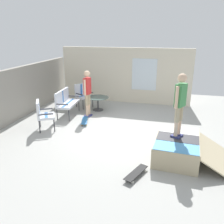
{
  "coord_description": "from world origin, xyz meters",
  "views": [
    {
      "loc": [
        -6.93,
        -1.66,
        3.18
      ],
      "look_at": [
        0.12,
        0.17,
        0.7
      ],
      "focal_mm": 38.03,
      "sensor_mm": 36.0,
      "label": 1
    }
  ],
  "objects_px": {
    "skate_ramp": "(178,147)",
    "person_skater": "(180,101)",
    "skateboard_by_bench": "(85,121)",
    "patio_table": "(98,101)",
    "person_watching": "(87,90)",
    "patio_chair_by_wall": "(42,113)",
    "skateboard_spare": "(136,173)",
    "patio_bench": "(65,100)",
    "patio_chair_near_house": "(83,93)"
  },
  "relations": [
    {
      "from": "patio_chair_by_wall",
      "to": "skateboard_spare",
      "type": "relative_size",
      "value": 1.25
    },
    {
      "from": "skate_ramp",
      "to": "skateboard_spare",
      "type": "distance_m",
      "value": 1.52
    },
    {
      "from": "person_skater",
      "to": "skateboard_spare",
      "type": "height_order",
      "value": "person_skater"
    },
    {
      "from": "skate_ramp",
      "to": "patio_bench",
      "type": "bearing_deg",
      "value": 61.92
    },
    {
      "from": "person_watching",
      "to": "person_skater",
      "type": "distance_m",
      "value": 4.12
    },
    {
      "from": "person_skater",
      "to": "skateboard_by_bench",
      "type": "distance_m",
      "value": 3.89
    },
    {
      "from": "patio_chair_near_house",
      "to": "skateboard_by_bench",
      "type": "height_order",
      "value": "patio_chair_near_house"
    },
    {
      "from": "patio_bench",
      "to": "patio_chair_near_house",
      "type": "distance_m",
      "value": 1.3
    },
    {
      "from": "patio_bench",
      "to": "person_watching",
      "type": "distance_m",
      "value": 1.0
    },
    {
      "from": "patio_bench",
      "to": "person_watching",
      "type": "height_order",
      "value": "person_watching"
    },
    {
      "from": "patio_chair_near_house",
      "to": "person_watching",
      "type": "distance_m",
      "value": 1.4
    },
    {
      "from": "skate_ramp",
      "to": "patio_table",
      "type": "height_order",
      "value": "patio_table"
    },
    {
      "from": "person_watching",
      "to": "skateboard_by_bench",
      "type": "bearing_deg",
      "value": -170.32
    },
    {
      "from": "patio_chair_by_wall",
      "to": "person_skater",
      "type": "height_order",
      "value": "person_skater"
    },
    {
      "from": "patio_chair_by_wall",
      "to": "skateboard_by_bench",
      "type": "bearing_deg",
      "value": -49.56
    },
    {
      "from": "patio_table",
      "to": "person_watching",
      "type": "xyz_separation_m",
      "value": [
        -0.81,
        0.15,
        0.66
      ]
    },
    {
      "from": "skate_ramp",
      "to": "patio_chair_by_wall",
      "type": "xyz_separation_m",
      "value": [
        0.75,
        4.41,
        0.34
      ]
    },
    {
      "from": "skate_ramp",
      "to": "person_watching",
      "type": "bearing_deg",
      "value": 54.62
    },
    {
      "from": "skate_ramp",
      "to": "skateboard_by_bench",
      "type": "bearing_deg",
      "value": 62.64
    },
    {
      "from": "patio_chair_by_wall",
      "to": "person_watching",
      "type": "bearing_deg",
      "value": -30.71
    },
    {
      "from": "patio_table",
      "to": "skateboard_spare",
      "type": "relative_size",
      "value": 1.1
    },
    {
      "from": "person_watching",
      "to": "skateboard_by_bench",
      "type": "relative_size",
      "value": 2.18
    },
    {
      "from": "patio_bench",
      "to": "patio_chair_near_house",
      "type": "relative_size",
      "value": 1.26
    },
    {
      "from": "patio_table",
      "to": "person_watching",
      "type": "bearing_deg",
      "value": 169.48
    },
    {
      "from": "skateboard_spare",
      "to": "patio_table",
      "type": "bearing_deg",
      "value": 27.78
    },
    {
      "from": "person_watching",
      "to": "patio_chair_near_house",
      "type": "bearing_deg",
      "value": 29.82
    },
    {
      "from": "patio_bench",
      "to": "person_skater",
      "type": "xyz_separation_m",
      "value": [
        -2.23,
        -4.24,
        0.9
      ]
    },
    {
      "from": "patio_chair_by_wall",
      "to": "skateboard_spare",
      "type": "distance_m",
      "value": 4.01
    },
    {
      "from": "skateboard_spare",
      "to": "skate_ramp",
      "type": "bearing_deg",
      "value": -38.19
    },
    {
      "from": "patio_chair_near_house",
      "to": "patio_chair_by_wall",
      "type": "relative_size",
      "value": 1.0
    },
    {
      "from": "patio_bench",
      "to": "patio_chair_near_house",
      "type": "xyz_separation_m",
      "value": [
        1.28,
        -0.23,
        -0.0
      ]
    },
    {
      "from": "patio_chair_by_wall",
      "to": "skateboard_spare",
      "type": "xyz_separation_m",
      "value": [
        -1.94,
        -3.48,
        -0.53
      ]
    },
    {
      "from": "person_watching",
      "to": "person_skater",
      "type": "bearing_deg",
      "value": -125.09
    },
    {
      "from": "patio_chair_by_wall",
      "to": "skateboard_by_bench",
      "type": "relative_size",
      "value": 1.24
    },
    {
      "from": "patio_bench",
      "to": "skate_ramp",
      "type": "bearing_deg",
      "value": -118.08
    },
    {
      "from": "person_skater",
      "to": "skateboard_by_bench",
      "type": "bearing_deg",
      "value": 63.17
    },
    {
      "from": "skateboard_by_bench",
      "to": "skate_ramp",
      "type": "bearing_deg",
      "value": -117.36
    },
    {
      "from": "patio_chair_near_house",
      "to": "patio_table",
      "type": "distance_m",
      "value": 0.9
    },
    {
      "from": "patio_chair_near_house",
      "to": "skateboard_spare",
      "type": "height_order",
      "value": "patio_chair_near_house"
    },
    {
      "from": "skateboard_by_bench",
      "to": "skateboard_spare",
      "type": "height_order",
      "value": "same"
    },
    {
      "from": "person_watching",
      "to": "patio_table",
      "type": "bearing_deg",
      "value": -10.52
    },
    {
      "from": "patio_chair_near_house",
      "to": "skateboard_by_bench",
      "type": "bearing_deg",
      "value": -157.33
    },
    {
      "from": "skate_ramp",
      "to": "person_watching",
      "type": "relative_size",
      "value": 1.07
    },
    {
      "from": "patio_chair_near_house",
      "to": "patio_chair_by_wall",
      "type": "distance_m",
      "value": 2.84
    },
    {
      "from": "patio_chair_by_wall",
      "to": "person_watching",
      "type": "height_order",
      "value": "person_watching"
    },
    {
      "from": "patio_chair_by_wall",
      "to": "skate_ramp",
      "type": "bearing_deg",
      "value": -99.67
    },
    {
      "from": "patio_bench",
      "to": "patio_table",
      "type": "xyz_separation_m",
      "value": [
        0.94,
        -1.04,
        -0.21
      ]
    },
    {
      "from": "patio_table",
      "to": "person_watching",
      "type": "distance_m",
      "value": 1.06
    },
    {
      "from": "person_skater",
      "to": "skateboard_by_bench",
      "type": "relative_size",
      "value": 2.03
    },
    {
      "from": "skate_ramp",
      "to": "person_skater",
      "type": "relative_size",
      "value": 1.15
    }
  ]
}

